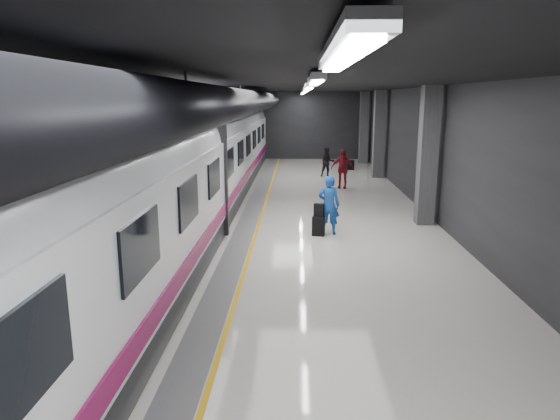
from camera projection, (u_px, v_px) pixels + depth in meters
ground at (286, 238)px, 14.90m from camera, size 40.00×40.00×0.00m
platform_hall at (278, 117)px, 15.06m from camera, size 10.02×40.02×4.51m
train at (175, 169)px, 14.55m from camera, size 3.05×38.00×4.05m
traveler_main at (329, 205)px, 15.22m from camera, size 0.74×0.55×1.83m
suitcase_main at (319, 226)px, 15.15m from camera, size 0.41×0.31×0.60m
shoulder_bag at (319, 210)px, 15.07m from camera, size 0.33×0.25×0.39m
traveler_far_a at (327, 162)px, 26.40m from camera, size 0.85×0.71×1.57m
traveler_far_b at (342, 169)px, 23.04m from camera, size 1.14×0.68×1.82m
suitcase_far at (350, 165)px, 29.06m from camera, size 0.43×0.33×0.56m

